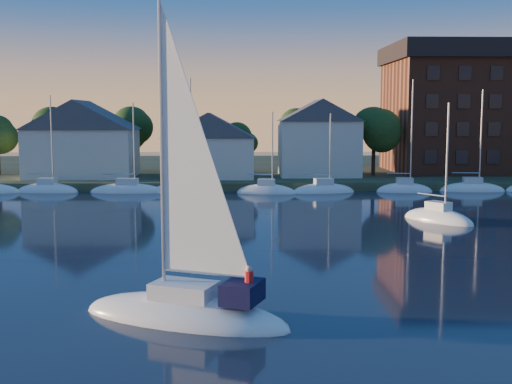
{
  "coord_description": "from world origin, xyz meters",
  "views": [
    {
      "loc": [
        -2.4,
        -23.47,
        8.81
      ],
      "look_at": [
        -1.12,
        22.0,
        3.33
      ],
      "focal_mm": 45.0,
      "sensor_mm": 36.0,
      "label": 1
    }
  ],
  "objects_px": {
    "drifting_sailboat_right": "(438,220)",
    "condo_block": "(501,108)",
    "clubhouse_centre": "(209,144)",
    "clubhouse_east": "(319,137)",
    "hero_sailboat": "(187,306)",
    "clubhouse_west": "(82,138)"
  },
  "relations": [
    {
      "from": "condo_block",
      "to": "clubhouse_east",
      "type": "bearing_deg",
      "value": -167.11
    },
    {
      "from": "clubhouse_west",
      "to": "clubhouse_east",
      "type": "height_order",
      "value": "clubhouse_east"
    },
    {
      "from": "condo_block",
      "to": "drifting_sailboat_right",
      "type": "xyz_separation_m",
      "value": [
        -19.75,
        -36.18,
        -9.7
      ]
    },
    {
      "from": "clubhouse_west",
      "to": "clubhouse_centre",
      "type": "distance_m",
      "value": 16.05
    },
    {
      "from": "clubhouse_centre",
      "to": "condo_block",
      "type": "relative_size",
      "value": 0.37
    },
    {
      "from": "clubhouse_west",
      "to": "drifting_sailboat_right",
      "type": "xyz_separation_m",
      "value": [
        36.25,
        -29.24,
        -5.84
      ]
    },
    {
      "from": "condo_block",
      "to": "hero_sailboat",
      "type": "xyz_separation_m",
      "value": [
        -38.6,
        -61.54,
        -9.18
      ]
    },
    {
      "from": "clubhouse_west",
      "to": "drifting_sailboat_right",
      "type": "distance_m",
      "value": 46.93
    },
    {
      "from": "clubhouse_centre",
      "to": "condo_block",
      "type": "xyz_separation_m",
      "value": [
        40.0,
        7.95,
        4.66
      ]
    },
    {
      "from": "clubhouse_east",
      "to": "condo_block",
      "type": "height_order",
      "value": "condo_block"
    },
    {
      "from": "clubhouse_east",
      "to": "condo_block",
      "type": "xyz_separation_m",
      "value": [
        26.0,
        5.95,
        3.79
      ]
    },
    {
      "from": "clubhouse_east",
      "to": "clubhouse_west",
      "type": "bearing_deg",
      "value": -178.09
    },
    {
      "from": "drifting_sailboat_right",
      "to": "condo_block",
      "type": "bearing_deg",
      "value": 115.67
    },
    {
      "from": "clubhouse_east",
      "to": "hero_sailboat",
      "type": "relative_size",
      "value": 0.7
    },
    {
      "from": "hero_sailboat",
      "to": "clubhouse_west",
      "type": "bearing_deg",
      "value": -50.02
    },
    {
      "from": "clubhouse_centre",
      "to": "condo_block",
      "type": "distance_m",
      "value": 41.05
    },
    {
      "from": "clubhouse_centre",
      "to": "clubhouse_east",
      "type": "distance_m",
      "value": 14.17
    },
    {
      "from": "clubhouse_centre",
      "to": "clubhouse_east",
      "type": "height_order",
      "value": "clubhouse_east"
    },
    {
      "from": "clubhouse_centre",
      "to": "hero_sailboat",
      "type": "height_order",
      "value": "hero_sailboat"
    },
    {
      "from": "clubhouse_centre",
      "to": "hero_sailboat",
      "type": "distance_m",
      "value": 53.8
    },
    {
      "from": "clubhouse_centre",
      "to": "clubhouse_east",
      "type": "relative_size",
      "value": 1.1
    },
    {
      "from": "clubhouse_east",
      "to": "hero_sailboat",
      "type": "bearing_deg",
      "value": -102.77
    }
  ]
}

